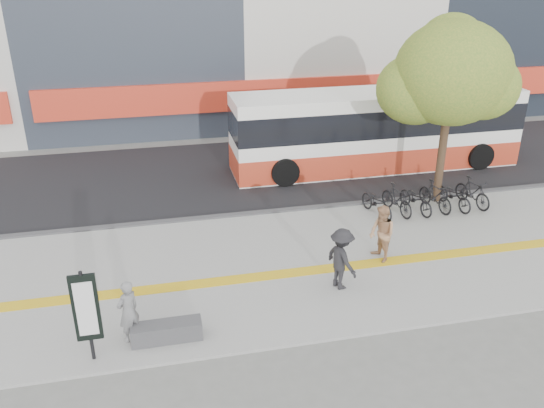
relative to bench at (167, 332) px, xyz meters
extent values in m
plane|color=slate|center=(2.60, 1.20, -0.30)|extent=(120.00, 120.00, 0.00)
cube|color=slate|center=(2.60, 2.70, -0.27)|extent=(40.00, 7.00, 0.08)
cube|color=gold|center=(2.60, 2.20, -0.22)|extent=(40.00, 0.45, 0.01)
cube|color=black|center=(2.60, 10.20, -0.28)|extent=(40.00, 8.00, 0.06)
cube|color=#3B3B3E|center=(2.60, 6.20, -0.23)|extent=(40.00, 0.25, 0.14)
cube|color=red|center=(4.60, 15.25, 1.70)|extent=(19.00, 0.50, 1.40)
cube|color=#3B3B3E|center=(0.00, 0.00, 0.00)|extent=(1.60, 0.45, 0.45)
cylinder|color=black|center=(-1.60, -0.30, 0.88)|extent=(0.08, 0.08, 2.20)
cube|color=black|center=(-1.60, -0.30, 1.09)|extent=(0.55, 0.08, 1.60)
cube|color=white|center=(-1.60, -0.35, 1.09)|extent=(0.40, 0.02, 1.30)
cylinder|color=#321F16|center=(9.80, 5.90, 1.38)|extent=(0.28, 0.28, 3.20)
ellipsoid|color=#437125|center=(9.80, 5.90, 4.29)|extent=(3.80, 3.80, 3.42)
ellipsoid|color=#437125|center=(8.80, 6.40, 3.69)|extent=(2.60, 2.60, 2.34)
ellipsoid|color=#437125|center=(10.70, 5.50, 3.90)|extent=(2.40, 2.40, 2.16)
ellipsoid|color=#437125|center=(10.10, 6.70, 5.10)|extent=(2.20, 2.20, 1.98)
cube|color=white|center=(8.97, 9.70, 1.31)|extent=(11.68, 2.43, 3.12)
cube|color=#C33B22|center=(8.97, 9.70, 0.29)|extent=(11.70, 2.45, 0.97)
cube|color=black|center=(8.97, 9.70, 1.85)|extent=(11.70, 2.45, 1.07)
cylinder|color=black|center=(4.88, 8.48, 0.29)|extent=(1.07, 0.34, 1.07)
cylinder|color=black|center=(4.88, 10.92, 0.29)|extent=(1.07, 0.34, 1.07)
cylinder|color=black|center=(13.06, 8.48, 0.29)|extent=(1.07, 0.34, 1.07)
cylinder|color=black|center=(13.06, 10.92, 0.29)|extent=(1.07, 0.34, 1.07)
imported|color=black|center=(7.24, 5.20, 0.23)|extent=(0.95, 1.81, 0.90)
imported|color=black|center=(7.94, 5.20, 0.28)|extent=(0.81, 1.73, 1.00)
imported|color=black|center=(8.65, 5.20, 0.23)|extent=(0.95, 1.81, 0.90)
imported|color=black|center=(9.36, 5.20, 0.28)|extent=(0.81, 1.73, 1.00)
imported|color=black|center=(10.06, 5.20, 0.23)|extent=(0.95, 1.81, 0.90)
imported|color=black|center=(10.77, 5.20, 0.28)|extent=(0.81, 1.73, 1.00)
imported|color=black|center=(-0.80, 0.21, 0.54)|extent=(0.66, 0.64, 1.53)
imported|color=tan|center=(6.18, 2.36, 0.61)|extent=(0.76, 0.90, 1.66)
imported|color=black|center=(4.59, 1.25, 0.62)|extent=(0.94, 1.24, 1.69)
camera|label=1|loc=(0.04, -10.72, 7.91)|focal=37.10mm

